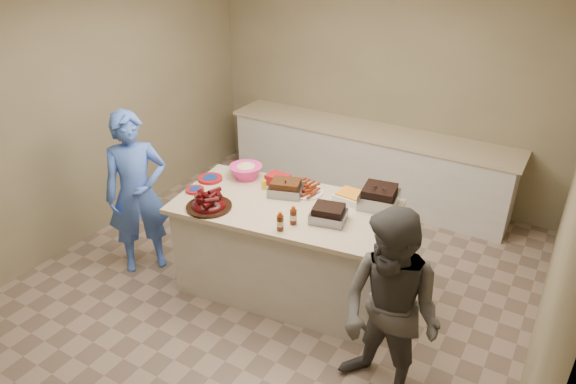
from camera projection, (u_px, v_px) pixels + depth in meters
The scene contains 19 objects.
room at pixel (273, 287), 4.96m from camera, with size 4.50×5.00×2.70m, color gray, non-canonical shape.
back_counter at pixel (366, 163), 6.42m from camera, with size 3.60×0.64×0.90m, color beige, non-canonical shape.
island at pixel (285, 287), 4.95m from camera, with size 1.94×1.02×0.92m, color beige, non-canonical shape.
rib_platter at pixel (209, 208), 4.47m from camera, with size 0.40×0.40×0.16m, color #440607, non-canonical shape.
pulled_pork_tray at pixel (286, 195), 4.68m from camera, with size 0.30×0.23×0.09m, color #47230F.
brisket_tray at pixel (328, 221), 4.27m from camera, with size 0.29×0.24×0.09m, color black.
roasting_pan at pixel (378, 206), 4.50m from camera, with size 0.32×0.32×0.13m, color gray.
coleslaw_bowl at pixel (246, 178), 4.99m from camera, with size 0.32×0.32×0.22m, color #E62C86, non-canonical shape.
sausage_plate at pixel (306, 192), 4.72m from camera, with size 0.32×0.32×0.05m, color silver.
mac_cheese_dish at pixel (353, 201), 4.57m from camera, with size 0.31×0.23×0.08m, color orange.
bbq_bottle_a at pixel (280, 230), 4.14m from camera, with size 0.06×0.06×0.17m, color #451D0B.
bbq_bottle_b at pixel (293, 224), 4.23m from camera, with size 0.06×0.06×0.17m, color #451D0B.
mustard_bottle at pixel (264, 189), 4.78m from camera, with size 0.04×0.04×0.12m, color yellow.
sauce_bowl at pixel (280, 194), 4.70m from camera, with size 0.12×0.04×0.12m, color silver.
plate_stack_large at pixel (210, 180), 4.95m from camera, with size 0.23×0.23×0.03m, color maroon.
plate_stack_small at pixel (195, 191), 4.74m from camera, with size 0.17×0.17×0.02m, color maroon.
plastic_cup at pixel (236, 172), 5.10m from camera, with size 0.10×0.10×0.10m, color #A84A14.
basket_stack at pixel (278, 185), 4.86m from camera, with size 0.21×0.15×0.10m, color maroon.
guest_blue at pixel (148, 264), 5.29m from camera, with size 0.60×1.64×0.39m, color #446DD6.
Camera 1 is at (2.15, -3.32, 3.13)m, focal length 32.00 mm.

